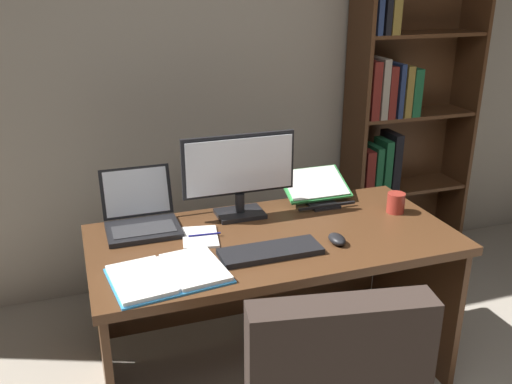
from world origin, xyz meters
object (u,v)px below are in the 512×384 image
(computer_mouse, at_px, (337,239))
(keyboard, at_px, (270,251))
(monitor, at_px, (239,175))
(pen, at_px, (205,234))
(open_binder, at_px, (168,274))
(reading_stand_with_book, at_px, (316,187))
(notepad, at_px, (200,237))
(desk, at_px, (267,269))
(bookshelf, at_px, (396,125))
(coffee_mug, at_px, (396,203))
(laptop, at_px, (141,217))

(computer_mouse, bearing_deg, keyboard, 180.00)
(monitor, height_order, pen, monitor)
(computer_mouse, bearing_deg, open_binder, -176.07)
(reading_stand_with_book, bearing_deg, keyboard, -130.93)
(reading_stand_with_book, bearing_deg, notepad, -159.27)
(desk, distance_m, keyboard, 0.33)
(monitor, height_order, notepad, monitor)
(notepad, relative_size, pen, 1.50)
(keyboard, bearing_deg, bookshelf, 40.88)
(bookshelf, bearing_deg, pen, -150.13)
(desk, relative_size, monitor, 2.97)
(computer_mouse, bearing_deg, desk, 133.73)
(keyboard, height_order, open_binder, same)
(open_binder, distance_m, pen, 0.36)
(monitor, height_order, coffee_mug, monitor)
(coffee_mug, bearing_deg, pen, 178.52)
(pen, bearing_deg, notepad, 180.00)
(monitor, relative_size, laptop, 1.65)
(notepad, bearing_deg, open_binder, -123.65)
(notepad, bearing_deg, reading_stand_with_book, 20.73)
(desk, bearing_deg, reading_stand_with_book, 35.72)
(open_binder, bearing_deg, laptop, 86.80)
(coffee_mug, bearing_deg, monitor, 163.87)
(desk, distance_m, reading_stand_with_book, 0.51)
(monitor, distance_m, coffee_mug, 0.76)
(laptop, relative_size, keyboard, 0.77)
(open_binder, xyz_separation_m, coffee_mug, (1.15, 0.26, 0.04))
(laptop, height_order, pen, laptop)
(notepad, bearing_deg, keyboard, -45.25)
(laptop, height_order, notepad, laptop)
(open_binder, xyz_separation_m, pen, (0.21, 0.29, 0.00))
(laptop, height_order, coffee_mug, laptop)
(monitor, xyz_separation_m, reading_stand_with_book, (0.42, 0.07, -0.13))
(keyboard, height_order, reading_stand_with_book, reading_stand_with_book)
(pen, bearing_deg, computer_mouse, -24.77)
(keyboard, relative_size, notepad, 2.00)
(bookshelf, distance_m, coffee_mug, 1.02)
(desk, relative_size, coffee_mug, 16.42)
(keyboard, height_order, pen, keyboard)
(open_binder, bearing_deg, notepad, 49.42)
(bookshelf, relative_size, coffee_mug, 20.57)
(desk, relative_size, keyboard, 3.77)
(notepad, bearing_deg, laptop, 139.28)
(laptop, xyz_separation_m, notepad, (0.22, -0.19, -0.05))
(laptop, distance_m, pen, 0.31)
(computer_mouse, xyz_separation_m, reading_stand_with_book, (0.12, 0.49, 0.05))
(monitor, xyz_separation_m, computer_mouse, (0.30, -0.42, -0.18))
(reading_stand_with_book, height_order, pen, reading_stand_with_book)
(bookshelf, distance_m, keyboard, 1.65)
(desk, xyz_separation_m, bookshelf, (1.17, 0.84, 0.38))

